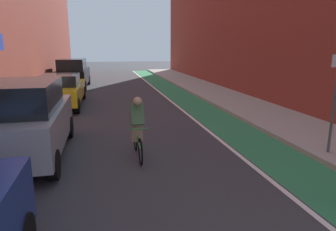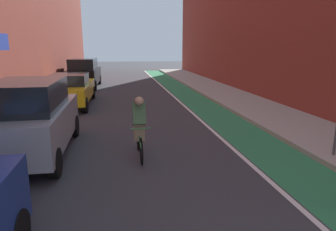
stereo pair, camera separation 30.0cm
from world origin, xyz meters
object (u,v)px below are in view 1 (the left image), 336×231
at_px(parked_suv_silver, 26,119).
at_px(parked_suv_black, 73,73).
at_px(cyclist_mid, 137,127).
at_px(street_sign_post, 336,93).
at_px(parked_sedan_yellow_cab, 61,90).

distance_m(parked_suv_silver, parked_suv_black, 13.35).
bearing_deg(cyclist_mid, parked_suv_black, 101.15).
bearing_deg(cyclist_mid, street_sign_post, -12.35).
bearing_deg(cyclist_mid, parked_suv_silver, 168.33).
relative_size(parked_suv_silver, parked_sedan_yellow_cab, 0.88).
distance_m(parked_suv_black, street_sign_post, 16.77).
xyz_separation_m(parked_suv_silver, cyclist_mid, (2.74, -0.57, -0.21)).
height_order(cyclist_mid, street_sign_post, street_sign_post).
distance_m(parked_suv_silver, parked_sedan_yellow_cab, 6.92).
distance_m(parked_suv_black, cyclist_mid, 14.18).
xyz_separation_m(parked_suv_black, cyclist_mid, (2.74, -13.91, -0.21)).
height_order(parked_sedan_yellow_cab, cyclist_mid, cyclist_mid).
xyz_separation_m(parked_suv_black, street_sign_post, (7.54, -14.96, 0.66)).
bearing_deg(parked_suv_silver, parked_suv_black, 90.01).
xyz_separation_m(parked_suv_silver, parked_sedan_yellow_cab, (-0.00, 6.91, -0.23)).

